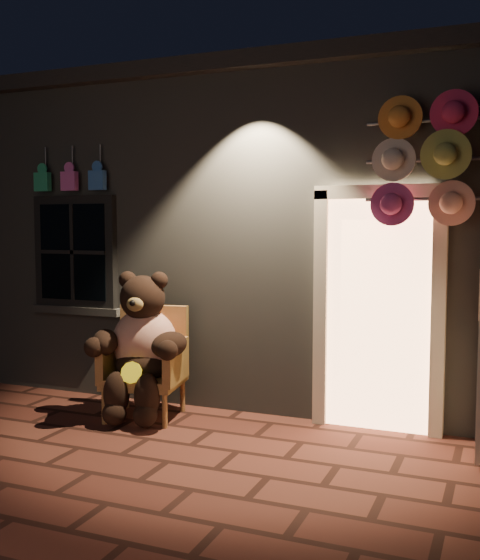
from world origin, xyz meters
The scene contains 5 objects.
ground centered at (0.00, 0.00, 0.00)m, with size 60.00×60.00×0.00m, color #582B21.
shop_building centered at (0.00, 3.99, 1.74)m, with size 7.30×5.95×3.51m.
wicker_armchair centered at (-0.78, 1.04, 0.52)m, with size 0.82×0.76×1.05m.
teddy_bear centered at (-0.77, 0.91, 0.71)m, with size 0.99×0.84×1.38m.
hat_rack centered at (2.15, 1.27, 2.36)m, with size 1.74×0.22×2.95m.
Camera 1 is at (2.41, -4.37, 1.84)m, focal length 42.00 mm.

